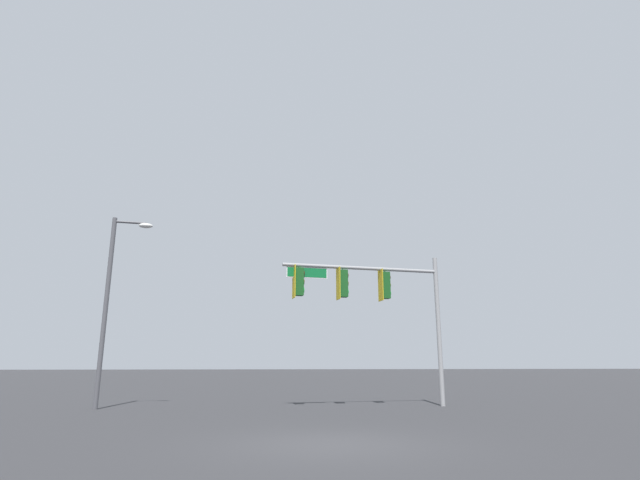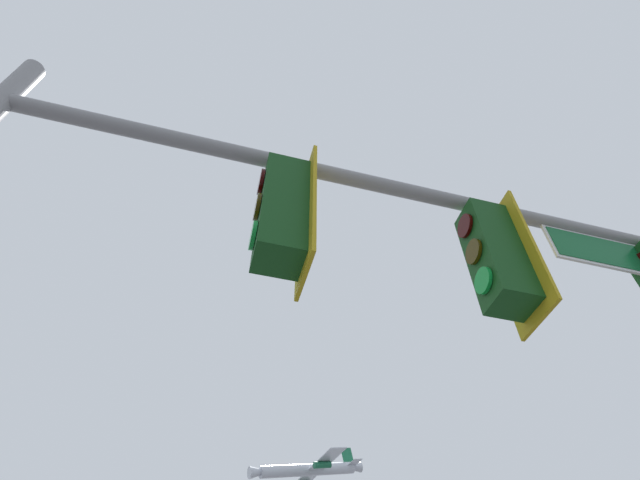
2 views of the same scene
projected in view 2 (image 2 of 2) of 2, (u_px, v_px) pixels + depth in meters
signal_pole_near at (377, 258)px, 3.75m from camera, size 6.70×0.72×6.06m
airplane at (308, 470)px, 127.08m from camera, size 31.25×28.97×13.19m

